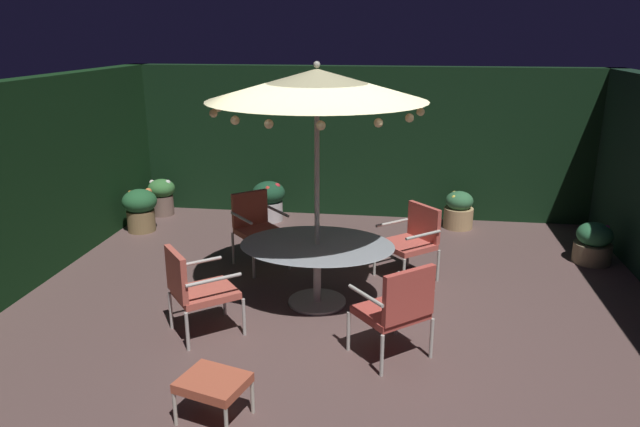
# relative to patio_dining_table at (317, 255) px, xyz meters

# --- Properties ---
(ground_plane) EXTENTS (8.01, 7.89, 0.02)m
(ground_plane) POSITION_rel_patio_dining_table_xyz_m (0.23, -0.20, -0.60)
(ground_plane) COLOR brown
(hedge_backdrop_rear) EXTENTS (8.01, 0.30, 2.48)m
(hedge_backdrop_rear) POSITION_rel_patio_dining_table_xyz_m (0.23, 3.60, 0.65)
(hedge_backdrop_rear) COLOR black
(hedge_backdrop_rear) RESTS_ON ground_plane
(hedge_backdrop_left) EXTENTS (0.30, 7.89, 2.48)m
(hedge_backdrop_left) POSITION_rel_patio_dining_table_xyz_m (-3.63, -0.20, 0.65)
(hedge_backdrop_left) COLOR black
(hedge_backdrop_left) RESTS_ON ground_plane
(patio_dining_table) EXTENTS (1.75, 1.35, 0.73)m
(patio_dining_table) POSITION_rel_patio_dining_table_xyz_m (0.00, 0.00, 0.00)
(patio_dining_table) COLOR #B4AFAA
(patio_dining_table) RESTS_ON ground_plane
(patio_umbrella) EXTENTS (2.33, 2.33, 2.72)m
(patio_umbrella) POSITION_rel_patio_dining_table_xyz_m (-0.00, -0.00, 1.89)
(patio_umbrella) COLOR #B8B6A6
(patio_umbrella) RESTS_ON ground_plane
(patio_chair_north) EXTENTS (0.84, 0.83, 0.97)m
(patio_chair_north) POSITION_rel_patio_dining_table_xyz_m (0.93, -1.10, -0.03)
(patio_chair_north) COLOR #B8B5AC
(patio_chair_north) RESTS_ON ground_plane
(patio_chair_northeast) EXTENTS (0.83, 0.84, 0.92)m
(patio_chair_northeast) POSITION_rel_patio_dining_table_xyz_m (1.09, 0.93, -0.05)
(patio_chair_northeast) COLOR #B4B7AC
(patio_chair_northeast) RESTS_ON ground_plane
(patio_chair_east) EXTENTS (0.82, 0.82, 0.97)m
(patio_chair_east) POSITION_rel_patio_dining_table_xyz_m (-0.97, 1.06, -0.02)
(patio_chair_east) COLOR #B7B7AD
(patio_chair_east) RESTS_ON ground_plane
(patio_chair_southeast) EXTENTS (0.84, 0.83, 0.95)m
(patio_chair_southeast) POSITION_rel_patio_dining_table_xyz_m (-1.12, -0.91, -0.05)
(patio_chair_southeast) COLOR #B7B3AC
(patio_chair_southeast) RESTS_ON ground_plane
(ottoman_footrest) EXTENTS (0.61, 0.55, 0.37)m
(ottoman_footrest) POSITION_rel_patio_dining_table_xyz_m (-0.51, -2.23, -0.26)
(ottoman_footrest) COLOR #B9B4A3
(ottoman_footrest) RESTS_ON ground_plane
(potted_plant_back_center) EXTENTS (0.54, 0.54, 0.66)m
(potted_plant_back_center) POSITION_rel_patio_dining_table_xyz_m (-1.25, 2.98, -0.23)
(potted_plant_back_center) COLOR beige
(potted_plant_back_center) RESTS_ON ground_plane
(potted_plant_right_far) EXTENTS (0.53, 0.53, 0.67)m
(potted_plant_right_far) POSITION_rel_patio_dining_table_xyz_m (-3.12, 2.16, -0.22)
(potted_plant_right_far) COLOR olive
(potted_plant_right_far) RESTS_ON ground_plane
(potted_plant_left_near) EXTENTS (0.46, 0.46, 0.59)m
(potted_plant_left_near) POSITION_rel_patio_dining_table_xyz_m (1.83, 3.03, -0.30)
(potted_plant_left_near) COLOR tan
(potted_plant_left_near) RESTS_ON ground_plane
(potted_plant_front_corner) EXTENTS (0.45, 0.45, 0.62)m
(potted_plant_front_corner) POSITION_rel_patio_dining_table_xyz_m (-3.12, 3.01, -0.24)
(potted_plant_front_corner) COLOR #7B6154
(potted_plant_front_corner) RESTS_ON ground_plane
(potted_plant_back_left) EXTENTS (0.50, 0.50, 0.56)m
(potted_plant_back_left) POSITION_rel_patio_dining_table_xyz_m (3.51, 1.77, -0.31)
(potted_plant_back_left) COLOR #857354
(potted_plant_back_left) RESTS_ON ground_plane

